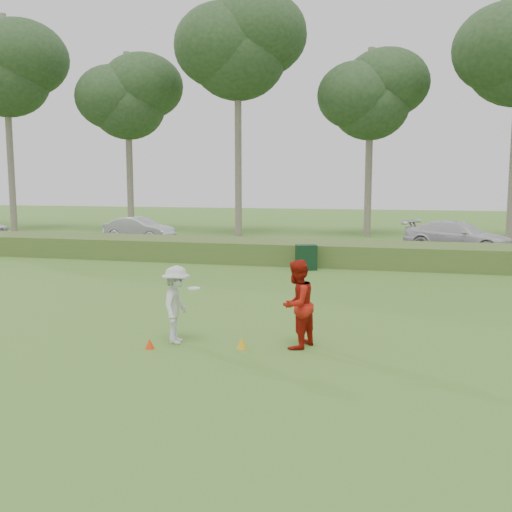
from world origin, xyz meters
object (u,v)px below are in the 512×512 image
(player_white, at_px, (177,304))
(cone_yellow, at_px, (242,343))
(player_red, at_px, (297,304))
(car_right, at_px, (458,236))
(cone_orange, at_px, (150,344))
(utility_cabinet, at_px, (306,257))
(car_mid, at_px, (139,229))

(player_white, distance_m, cone_yellow, 1.65)
(player_red, bearing_deg, cone_yellow, -51.15)
(car_right, bearing_deg, cone_orange, -179.42)
(utility_cabinet, bearing_deg, car_right, 28.50)
(player_white, relative_size, player_red, 0.90)
(cone_yellow, bearing_deg, utility_cabinet, 92.29)
(utility_cabinet, bearing_deg, cone_orange, -117.04)
(car_mid, bearing_deg, car_right, -83.41)
(player_red, height_order, cone_orange, player_red)
(player_white, xyz_separation_m, cone_yellow, (1.48, -0.09, -0.71))
(cone_orange, bearing_deg, player_red, 15.83)
(cone_yellow, xyz_separation_m, utility_cabinet, (-0.43, 10.86, 0.37))
(cone_orange, height_order, utility_cabinet, utility_cabinet)
(cone_orange, height_order, cone_yellow, cone_yellow)
(player_white, relative_size, cone_yellow, 6.81)
(player_white, distance_m, cone_orange, 1.00)
(car_mid, bearing_deg, utility_cabinet, -116.32)
(cone_yellow, height_order, car_right, car_right)
(cone_yellow, xyz_separation_m, car_right, (5.83, 17.91, 0.69))
(cone_yellow, bearing_deg, car_right, 71.96)
(player_white, height_order, player_red, player_red)
(player_red, distance_m, cone_orange, 3.17)
(cone_orange, xyz_separation_m, utility_cabinet, (1.43, 11.34, 0.39))
(car_mid, bearing_deg, cone_yellow, -139.12)
(player_red, xyz_separation_m, utility_cabinet, (-1.52, 10.50, -0.43))
(cone_yellow, relative_size, car_right, 0.05)
(cone_orange, bearing_deg, car_right, 67.30)
(player_white, xyz_separation_m, utility_cabinet, (1.05, 10.76, -0.34))
(cone_yellow, distance_m, car_mid, 22.03)
(car_mid, bearing_deg, player_white, -142.41)
(player_red, relative_size, cone_orange, 8.60)
(cone_yellow, relative_size, utility_cabinet, 0.25)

